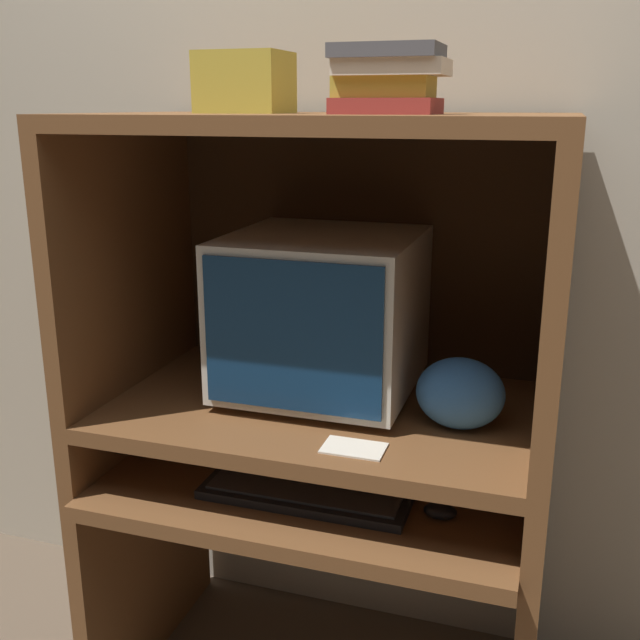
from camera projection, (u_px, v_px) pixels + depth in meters
name	position (u px, v px, depth m)	size (l,w,h in m)	color
wall_back	(366.00, 172.00, 1.94)	(6.00, 0.06, 2.60)	#B2A893
desk_base	(317.00, 561.00, 1.81)	(1.03, 0.66, 0.63)	brown
desk_monitor_shelf	(323.00, 417.00, 1.75)	(1.03, 0.62, 0.17)	brown
hutch_upper	(328.00, 215.00, 1.65)	(1.03, 0.62, 0.65)	brown
crt_monitor	(323.00, 312.00, 1.75)	(0.43, 0.44, 0.38)	beige
keyboard	(306.00, 493.00, 1.64)	(0.46, 0.16, 0.03)	black
mouse	(440.00, 511.00, 1.56)	(0.07, 0.05, 0.03)	black
snack_bag	(460.00, 393.00, 1.59)	(0.19, 0.14, 0.15)	#336BB7
book_stack	(388.00, 79.00, 1.41)	(0.21, 0.16, 0.13)	maroon
paper_card	(354.00, 448.00, 1.50)	(0.13, 0.08, 0.00)	beige
storage_box	(245.00, 83.00, 1.58)	(0.18, 0.15, 0.12)	gold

